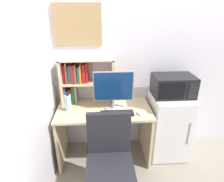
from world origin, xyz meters
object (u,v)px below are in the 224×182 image
Objects in this scene: microwave at (173,86)px; wall_corkboard at (78,25)px; computer_mouse at (140,113)px; hutch_bookshelf at (81,79)px; water_bottle at (68,103)px; monitor at (114,89)px; keyboard at (117,113)px; desk_chair at (110,168)px; mini_fridge at (168,125)px.

wall_corkboard is (-1.16, 0.26, 0.71)m from microwave.
computer_mouse is 0.19× the size of microwave.
water_bottle is at bearing -121.07° from hutch_bookshelf.
wall_corkboard is (-0.41, 0.32, 0.71)m from monitor.
desk_chair is (-0.12, -0.50, -0.34)m from keyboard.
microwave is (0.72, 0.19, 0.26)m from keyboard.
wall_corkboard is (-0.00, 0.09, 0.66)m from hutch_bookshelf.
hutch_bookshelf reaches higher than mini_fridge.
keyboard is at bearing 76.73° from desk_chair.
microwave is (0.75, 0.05, -0.00)m from monitor.
hutch_bookshelf reaches higher than monitor.
mini_fridge is 1.79× the size of microwave.
computer_mouse is at bearing -155.32° from microwave.
mini_fridge is at bearing 2.66° from water_bottle.
water_bottle reaches higher than computer_mouse.
mini_fridge is at bearing -90.30° from microwave.
computer_mouse is (0.71, -0.38, -0.31)m from hutch_bookshelf.
hutch_bookshelf is at bearing 58.93° from water_bottle.
hutch_bookshelf reaches higher than computer_mouse.
hutch_bookshelf reaches higher than microwave.
hutch_bookshelf is at bearing 171.38° from mini_fridge.
water_bottle is 0.46× the size of microwave.
wall_corkboard is (-1.16, 0.27, 1.29)m from mini_fridge.
wall_corkboard reaches higher than desk_chair.
hutch_bookshelf is 1.35× the size of microwave.
desk_chair is (-0.84, -0.69, -0.60)m from microwave.
desk_chair is at bearing -140.57° from mini_fridge.
mini_fridge is (0.72, 0.19, -0.32)m from keyboard.
monitor is 0.42m from computer_mouse.
computer_mouse is 0.59m from mini_fridge.
desk_chair reaches higher than computer_mouse.
keyboard is 0.78× the size of microwave.
mini_fridge is 1.08m from desk_chair.
microwave is (0.00, 0.00, 0.58)m from mini_fridge.
mini_fridge is 1.76m from wall_corkboard.
wall_corkboard is at bearing 167.25° from microwave.
hutch_bookshelf is 1.34m from mini_fridge.
desk_chair is 1.65m from wall_corkboard.
wall_corkboard reaches higher than computer_mouse.
wall_corkboard is (-0.44, 0.45, 0.97)m from keyboard.
keyboard is 0.81m from mini_fridge.
monitor is 0.88m from desk_chair.
keyboard is 4.22× the size of computer_mouse.
wall_corkboard is at bearing 108.87° from desk_chair.
keyboard is 1.71× the size of water_bottle.
keyboard is at bearing -12.27° from water_bottle.
hutch_bookshelf is 0.66m from wall_corkboard.
computer_mouse is (0.27, -0.02, 0.00)m from keyboard.
hutch_bookshelf is 1.19× the size of wall_corkboard.
monitor is 0.50× the size of desk_chair.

